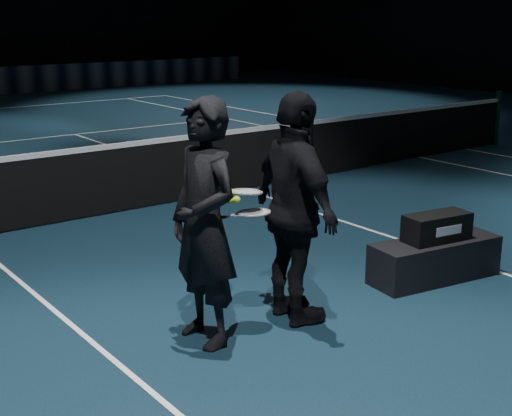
{
  "coord_description": "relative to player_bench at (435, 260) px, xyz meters",
  "views": [
    {
      "loc": [
        -6.27,
        -8.59,
        2.63
      ],
      "look_at": [
        -2.85,
        -4.07,
        1.07
      ],
      "focal_mm": 50.0,
      "sensor_mm": 36.0,
      "label": 1
    }
  ],
  "objects": [
    {
      "name": "racket_lower",
      "position": [
        -2.17,
        0.16,
        0.83
      ],
      "size": [
        0.71,
        0.32,
        0.03
      ],
      "primitive_type": null,
      "rotation": [
        0.0,
        0.0,
        -0.15
      ],
      "color": "black",
      "rests_on": "player_a"
    },
    {
      "name": "player_bench",
      "position": [
        0.0,
        0.0,
        0.0
      ],
      "size": [
        1.44,
        0.67,
        0.42
      ],
      "primitive_type": "cube",
      "rotation": [
        0.0,
        0.0,
        -0.15
      ],
      "color": "black",
      "rests_on": "floor"
    },
    {
      "name": "net_tape",
      "position": [
        0.7,
        4.24,
        0.71
      ],
      "size": [
        12.8,
        0.03,
        0.07
      ],
      "primitive_type": "cube",
      "color": "white",
      "rests_on": "net_mesh"
    },
    {
      "name": "bag_signature",
      "position": [
        0.0,
        -0.15,
        0.35
      ],
      "size": [
        0.32,
        0.05,
        0.09
      ],
      "primitive_type": "cube",
      "rotation": [
        0.0,
        0.0,
        -0.15
      ],
      "color": "white",
      "rests_on": "racket_bag"
    },
    {
      "name": "court_lines",
      "position": [
        0.7,
        4.24,
        -0.2
      ],
      "size": [
        10.98,
        23.78,
        0.01
      ],
      "primitive_type": null,
      "color": "white",
      "rests_on": "floor"
    },
    {
      "name": "player_b",
      "position": [
        -1.78,
        0.1,
        0.8
      ],
      "size": [
        0.68,
        1.25,
        2.02
      ],
      "primitive_type": "imported",
      "rotation": [
        0.0,
        0.0,
        1.41
      ],
      "color": "black",
      "rests_on": "floor"
    },
    {
      "name": "player_a",
      "position": [
        -2.62,
        0.23,
        0.8
      ],
      "size": [
        0.49,
        0.74,
        2.02
      ],
      "primitive_type": "imported",
      "rotation": [
        0.0,
        0.0,
        -1.55
      ],
      "color": "black",
      "rests_on": "floor"
    },
    {
      "name": "net_mesh",
      "position": [
        0.7,
        4.24,
        0.24
      ],
      "size": [
        12.8,
        0.02,
        0.86
      ],
      "primitive_type": "cube",
      "color": "black",
      "rests_on": "floor"
    },
    {
      "name": "net_post_right",
      "position": [
        7.1,
        4.24,
        0.34
      ],
      "size": [
        0.1,
        0.1,
        1.1
      ],
      "primitive_type": "cylinder",
      "color": "black",
      "rests_on": "floor"
    },
    {
      "name": "racket_upper",
      "position": [
        -2.22,
        0.21,
        1.0
      ],
      "size": [
        0.69,
        0.27,
        0.1
      ],
      "primitive_type": null,
      "rotation": [
        0.0,
        0.1,
        -0.08
      ],
      "color": "black",
      "rests_on": "player_b"
    },
    {
      "name": "tennis_balls",
      "position": [
        -2.37,
        0.19,
        0.98
      ],
      "size": [
        0.12,
        0.1,
        0.12
      ],
      "primitive_type": null,
      "color": "#A1BE28",
      "rests_on": "racket_upper"
    },
    {
      "name": "racket_bag",
      "position": [
        0.0,
        0.0,
        0.35
      ],
      "size": [
        0.73,
        0.4,
        0.28
      ],
      "primitive_type": "cube",
      "rotation": [
        0.0,
        0.0,
        -0.15
      ],
      "color": "black",
      "rests_on": "player_bench"
    },
    {
      "name": "floor",
      "position": [
        0.7,
        4.24,
        -0.21
      ],
      "size": [
        36.0,
        36.0,
        0.0
      ],
      "primitive_type": "plane",
      "color": "black",
      "rests_on": "ground"
    }
  ]
}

